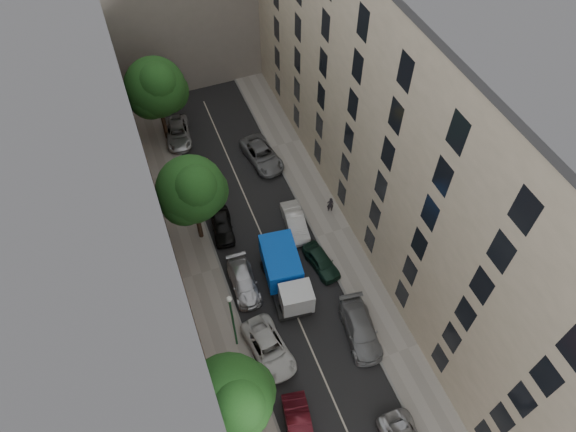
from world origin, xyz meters
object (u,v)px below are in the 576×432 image
tree_mid (193,191)px  car_right_4 (262,155)px  car_left_3 (244,282)px  car_left_5 (204,176)px  car_left_1 (299,428)px  tree_near (232,401)px  car_left_4 (222,226)px  pedestrian (330,204)px  car_left_6 (178,133)px  tree_far (157,89)px  car_right_3 (295,222)px  car_right_2 (321,261)px  lamp_post (232,317)px  car_right_1 (360,329)px  car_left_2 (269,348)px  tarp_truck (285,273)px

tree_mid → car_right_4: bearing=41.6°
car_left_3 → car_left_5: car_left_5 is taller
car_left_1 → car_right_4: bearing=86.1°
tree_mid → tree_near: bearing=-96.7°
car_left_3 → car_left_4: size_ratio=1.13×
pedestrian → car_right_4: bearing=-53.9°
car_left_4 → tree_mid: 5.26m
car_left_5 → car_right_4: bearing=-0.5°
car_left_6 → tree_far: tree_far is taller
car_right_3 → car_left_1: bearing=-104.7°
car_left_6 → car_right_3: 15.19m
car_left_5 → car_right_2: size_ratio=1.12×
car_left_6 → lamp_post: size_ratio=0.76×
car_left_6 → car_right_1: car_right_1 is taller
car_left_2 → car_right_3: bearing=51.7°
car_right_3 → car_right_4: car_right_4 is taller
tree_near → car_left_1: bearing=-21.1°
car_left_3 → tarp_truck: bearing=-14.8°
car_left_1 → car_left_2: 5.60m
car_left_3 → car_right_4: bearing=67.6°
car_left_3 → car_left_6: 17.60m
tarp_truck → car_left_2: bearing=-115.1°
tree_mid → lamp_post: tree_mid is taller
car_left_1 → tree_mid: 17.51m
car_right_1 → car_right_2: (-0.29, 6.20, -0.08)m
car_left_4 → lamp_post: 10.61m
car_left_4 → car_left_6: (-0.80, 11.98, -0.01)m
car_left_6 → tree_mid: tree_mid is taller
car_left_5 → car_right_1: (6.40, -17.96, 0.03)m
car_right_4 → pedestrian: size_ratio=3.38×
car_left_3 → tree_near: bearing=-107.0°
tree_far → car_right_2: bearing=-66.8°
tree_far → car_left_4: bearing=-82.1°
car_left_5 → tree_near: size_ratio=0.52×
tarp_truck → lamp_post: 6.40m
car_left_6 → car_right_2: bearing=-61.4°
car_right_1 → car_right_4: car_right_1 is taller
tree_near → pedestrian: tree_near is taller
car_left_1 → tree_far: bearing=103.0°
car_left_4 → car_left_2: bearing=-82.5°
car_left_6 → car_right_2: car_left_6 is taller
car_left_2 → tree_near: (-3.50, -4.25, 4.93)m
car_right_2 → car_right_3: car_right_3 is taller
car_left_1 → car_left_5: car_left_1 is taller
car_left_3 → tree_near: 11.57m
car_left_4 → tarp_truck: bearing=-58.2°
car_left_6 → car_right_4: bearing=-33.5°
tarp_truck → car_left_3: size_ratio=1.41×
tree_far → lamp_post: (-0.18, -22.10, -1.68)m
car_right_3 → tree_mid: tree_mid is taller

